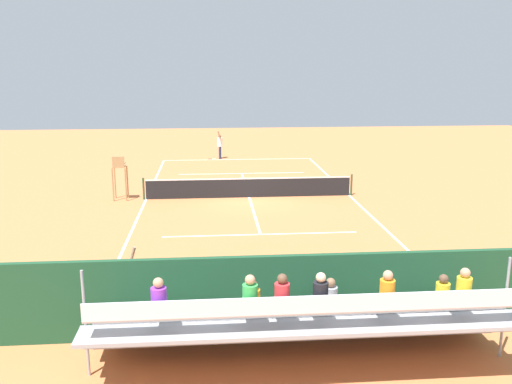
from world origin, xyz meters
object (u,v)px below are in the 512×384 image
(umpire_chair, at_px, (119,173))
(equipment_bag, at_px, (304,314))
(bleacher_stand, at_px, (304,321))
(tennis_player, at_px, (220,144))
(tennis_ball_far, at_px, (198,168))
(courtside_bench, at_px, (368,296))
(tennis_ball_near, at_px, (187,166))
(tennis_racket, at_px, (214,159))
(line_judge, at_px, (131,284))
(tennis_net, at_px, (249,187))

(umpire_chair, distance_m, equipment_bag, 15.01)
(bleacher_stand, height_order, tennis_player, bleacher_stand)
(equipment_bag, height_order, tennis_ball_far, equipment_bag)
(tennis_player, bearing_deg, equipment_bag, 93.71)
(tennis_ball_far, bearing_deg, equipment_bag, 98.26)
(courtside_bench, distance_m, tennis_ball_near, 22.64)
(tennis_racket, xyz_separation_m, line_judge, (2.29, 24.33, 1.00))
(umpire_chair, distance_m, tennis_player, 12.49)
(tennis_net, xyz_separation_m, equipment_bag, (-0.43, 13.40, -0.32))
(tennis_ball_near, relative_size, tennis_ball_far, 1.00)
(equipment_bag, bearing_deg, tennis_player, -86.29)
(tennis_player, relative_size, line_judge, 1.00)
(umpire_chair, bearing_deg, tennis_net, 179.79)
(tennis_racket, xyz_separation_m, tennis_ball_near, (1.71, 2.59, 0.02))
(courtside_bench, bearing_deg, tennis_ball_far, -77.28)
(bleacher_stand, height_order, tennis_racket, bleacher_stand)
(tennis_net, distance_m, umpire_chair, 6.25)
(tennis_ball_far, xyz_separation_m, line_judge, (1.27, 20.85, 0.98))
(courtside_bench, xyz_separation_m, equipment_bag, (1.68, 0.13, -0.38))
(umpire_chair, bearing_deg, tennis_ball_far, -114.51)
(tennis_player, distance_m, tennis_ball_far, 4.04)
(tennis_racket, relative_size, tennis_ball_far, 8.60)
(courtside_bench, bearing_deg, tennis_net, -80.97)
(equipment_bag, distance_m, line_judge, 4.44)
(tennis_racket, bearing_deg, tennis_ball_far, 73.52)
(umpire_chair, xyz_separation_m, tennis_player, (-5.02, -11.43, -0.30))
(equipment_bag, distance_m, tennis_racket, 24.78)
(umpire_chair, bearing_deg, tennis_racket, -112.12)
(tennis_net, relative_size, tennis_racket, 18.15)
(umpire_chair, height_order, tennis_ball_far, umpire_chair)
(courtside_bench, distance_m, tennis_player, 24.95)
(line_judge, bearing_deg, tennis_ball_far, -93.47)
(bleacher_stand, xyz_separation_m, tennis_ball_near, (3.38, -24.13, -0.98))
(tennis_player, relative_size, tennis_racket, 3.39)
(tennis_racket, bearing_deg, tennis_player, -159.75)
(tennis_player, relative_size, tennis_ball_far, 29.18)
(tennis_ball_far, bearing_deg, tennis_net, 108.73)
(courtside_bench, bearing_deg, bleacher_stand, 46.47)
(umpire_chair, distance_m, line_judge, 13.26)
(tennis_ball_far, bearing_deg, courtside_bench, 102.72)
(equipment_bag, xyz_separation_m, line_judge, (4.35, -0.36, 0.84))
(courtside_bench, xyz_separation_m, tennis_racket, (3.73, -24.56, -0.54))
(tennis_player, height_order, tennis_ball_far, tennis_player)
(tennis_net, bearing_deg, tennis_player, -84.11)
(tennis_racket, bearing_deg, tennis_ball_near, 56.62)
(tennis_net, height_order, tennis_ball_far, tennis_net)
(tennis_racket, bearing_deg, tennis_net, 98.16)
(equipment_bag, distance_m, tennis_player, 24.92)
(tennis_player, xyz_separation_m, tennis_racket, (0.44, 0.16, -1.00))
(tennis_player, distance_m, tennis_racket, 1.10)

